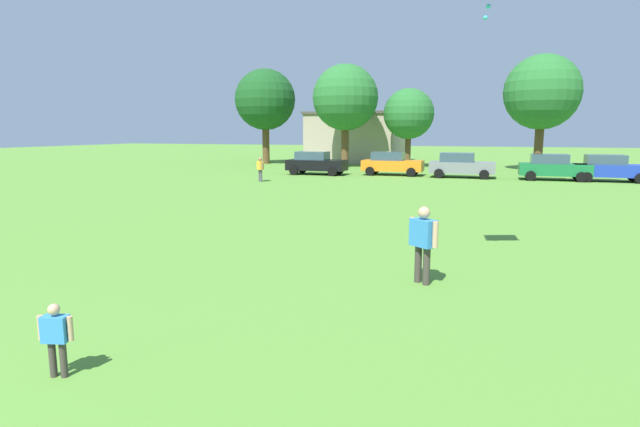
{
  "coord_description": "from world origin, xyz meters",
  "views": [
    {
      "loc": [
        7.51,
        -0.69,
        3.16
      ],
      "look_at": [
        4.31,
        8.99,
        1.51
      ],
      "focal_mm": 28.72,
      "sensor_mm": 36.0,
      "label": 1
    }
  ],
  "objects_px": {
    "parked_car_blue_4": "(609,168)",
    "tree_left": "(345,98)",
    "parked_car_gray_2": "(461,165)",
    "tree_far_right": "(542,92)",
    "parked_car_orange_1": "(391,163)",
    "tree_right": "(409,114)",
    "parked_car_black_0": "(316,163)",
    "adult_bystander": "(423,238)",
    "bystander_near_trees": "(260,167)",
    "parked_car_green_3": "(553,167)",
    "child_kite_flyer": "(56,334)",
    "tree_far_left": "(265,100)"
  },
  "relations": [
    {
      "from": "parked_car_orange_1",
      "to": "parked_car_gray_2",
      "type": "distance_m",
      "value": 4.88
    },
    {
      "from": "parked_car_blue_4",
      "to": "tree_right",
      "type": "xyz_separation_m",
      "value": [
        -14.07,
        9.25,
        3.76
      ]
    },
    {
      "from": "adult_bystander",
      "to": "parked_car_green_3",
      "type": "relative_size",
      "value": 0.38
    },
    {
      "from": "parked_car_green_3",
      "to": "tree_left",
      "type": "bearing_deg",
      "value": 154.64
    },
    {
      "from": "adult_bystander",
      "to": "parked_car_black_0",
      "type": "bearing_deg",
      "value": -29.2
    },
    {
      "from": "parked_car_gray_2",
      "to": "tree_left",
      "type": "height_order",
      "value": "tree_left"
    },
    {
      "from": "parked_car_black_0",
      "to": "tree_far_left",
      "type": "bearing_deg",
      "value": 129.51
    },
    {
      "from": "bystander_near_trees",
      "to": "parked_car_orange_1",
      "type": "height_order",
      "value": "parked_car_orange_1"
    },
    {
      "from": "parked_car_black_0",
      "to": "parked_car_orange_1",
      "type": "distance_m",
      "value": 5.49
    },
    {
      "from": "tree_left",
      "to": "tree_right",
      "type": "height_order",
      "value": "tree_left"
    },
    {
      "from": "parked_car_orange_1",
      "to": "parked_car_green_3",
      "type": "xyz_separation_m",
      "value": [
        10.63,
        -0.5,
        0.0
      ]
    },
    {
      "from": "parked_car_black_0",
      "to": "parked_car_orange_1",
      "type": "relative_size",
      "value": 1.0
    },
    {
      "from": "tree_far_left",
      "to": "tree_right",
      "type": "relative_size",
      "value": 1.32
    },
    {
      "from": "parked_car_black_0",
      "to": "tree_left",
      "type": "bearing_deg",
      "value": 90.73
    },
    {
      "from": "parked_car_green_3",
      "to": "tree_left",
      "type": "distance_m",
      "value": 18.54
    },
    {
      "from": "adult_bystander",
      "to": "tree_far_right",
      "type": "bearing_deg",
      "value": -60.85
    },
    {
      "from": "parked_car_orange_1",
      "to": "tree_far_right",
      "type": "bearing_deg",
      "value": 36.58
    },
    {
      "from": "tree_far_left",
      "to": "parked_car_blue_4",
      "type": "bearing_deg",
      "value": -19.29
    },
    {
      "from": "adult_bystander",
      "to": "parked_car_gray_2",
      "type": "relative_size",
      "value": 0.38
    },
    {
      "from": "bystander_near_trees",
      "to": "parked_car_black_0",
      "type": "height_order",
      "value": "parked_car_black_0"
    },
    {
      "from": "parked_car_black_0",
      "to": "tree_left",
      "type": "xyz_separation_m",
      "value": [
        -0.11,
        8.33,
        5.14
      ]
    },
    {
      "from": "bystander_near_trees",
      "to": "parked_car_gray_2",
      "type": "bearing_deg",
      "value": 70.96
    },
    {
      "from": "child_kite_flyer",
      "to": "parked_car_green_3",
      "type": "relative_size",
      "value": 0.23
    },
    {
      "from": "tree_far_right",
      "to": "parked_car_blue_4",
      "type": "bearing_deg",
      "value": -66.39
    },
    {
      "from": "tree_left",
      "to": "parked_car_green_3",
      "type": "bearing_deg",
      "value": -25.36
    },
    {
      "from": "parked_car_orange_1",
      "to": "parked_car_gray_2",
      "type": "height_order",
      "value": "same"
    },
    {
      "from": "parked_car_orange_1",
      "to": "tree_far_right",
      "type": "xyz_separation_m",
      "value": [
        10.34,
        7.67,
        5.28
      ]
    },
    {
      "from": "parked_car_orange_1",
      "to": "tree_left",
      "type": "bearing_deg",
      "value": 127.48
    },
    {
      "from": "adult_bystander",
      "to": "parked_car_blue_4",
      "type": "height_order",
      "value": "parked_car_blue_4"
    },
    {
      "from": "parked_car_black_0",
      "to": "parked_car_green_3",
      "type": "bearing_deg",
      "value": 2.5
    },
    {
      "from": "parked_car_gray_2",
      "to": "tree_far_right",
      "type": "height_order",
      "value": "tree_far_right"
    },
    {
      "from": "parked_car_green_3",
      "to": "tree_right",
      "type": "bearing_deg",
      "value": 139.19
    },
    {
      "from": "adult_bystander",
      "to": "parked_car_orange_1",
      "type": "bearing_deg",
      "value": -40.85
    },
    {
      "from": "parked_car_blue_4",
      "to": "tree_left",
      "type": "distance_m",
      "value": 21.39
    },
    {
      "from": "parked_car_black_0",
      "to": "parked_car_gray_2",
      "type": "relative_size",
      "value": 1.0
    },
    {
      "from": "child_kite_flyer",
      "to": "parked_car_green_3",
      "type": "bearing_deg",
      "value": 59.74
    },
    {
      "from": "bystander_near_trees",
      "to": "tree_far_left",
      "type": "distance_m",
      "value": 18.85
    },
    {
      "from": "adult_bystander",
      "to": "tree_far_left",
      "type": "bearing_deg",
      "value": -23.84
    },
    {
      "from": "parked_car_black_0",
      "to": "parked_car_green_3",
      "type": "relative_size",
      "value": 1.0
    },
    {
      "from": "parked_car_gray_2",
      "to": "tree_left",
      "type": "distance_m",
      "value": 13.81
    },
    {
      "from": "bystander_near_trees",
      "to": "parked_car_gray_2",
      "type": "xyz_separation_m",
      "value": [
        11.84,
        6.84,
        -0.06
      ]
    },
    {
      "from": "bystander_near_trees",
      "to": "parked_car_blue_4",
      "type": "relative_size",
      "value": 0.36
    },
    {
      "from": "bystander_near_trees",
      "to": "parked_car_orange_1",
      "type": "relative_size",
      "value": 0.36
    },
    {
      "from": "tree_left",
      "to": "tree_far_right",
      "type": "distance_m",
      "value": 15.82
    },
    {
      "from": "tree_left",
      "to": "parked_car_blue_4",
      "type": "bearing_deg",
      "value": -21.29
    },
    {
      "from": "parked_car_orange_1",
      "to": "tree_right",
      "type": "height_order",
      "value": "tree_right"
    },
    {
      "from": "adult_bystander",
      "to": "tree_left",
      "type": "relative_size",
      "value": 0.18
    },
    {
      "from": "tree_far_left",
      "to": "tree_left",
      "type": "bearing_deg",
      "value": -14.63
    },
    {
      "from": "parked_car_orange_1",
      "to": "parked_car_green_3",
      "type": "distance_m",
      "value": 10.64
    },
    {
      "from": "parked_car_green_3",
      "to": "parked_car_blue_4",
      "type": "bearing_deg",
      "value": 1.68
    }
  ]
}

